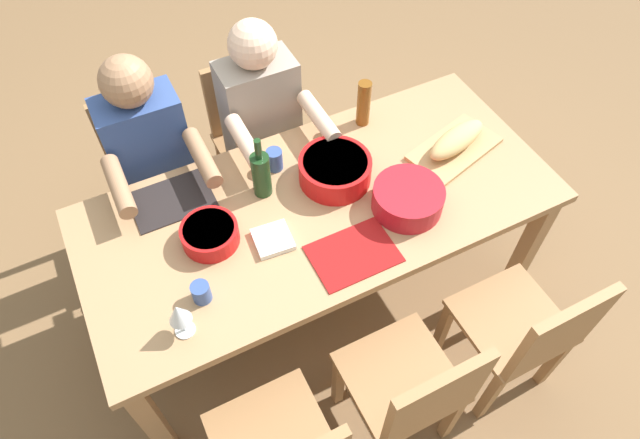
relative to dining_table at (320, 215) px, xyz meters
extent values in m
plane|color=brown|center=(0.00, 0.00, -0.66)|extent=(8.00, 8.00, 0.00)
cube|color=#A87F56|center=(0.00, 0.00, 0.06)|extent=(1.92, 0.88, 0.04)
cube|color=#A87F56|center=(-0.90, -0.38, -0.31)|extent=(0.07, 0.07, 0.70)
cube|color=#A87F56|center=(0.90, -0.38, -0.31)|extent=(0.07, 0.07, 0.70)
cube|color=#A87F56|center=(-0.90, 0.38, -0.31)|extent=(0.07, 0.07, 0.70)
cube|color=#A87F56|center=(0.90, 0.38, -0.31)|extent=(0.07, 0.07, 0.70)
cube|color=#9E7044|center=(0.00, -0.68, -0.22)|extent=(0.40, 0.40, 0.03)
cube|color=#9E7044|center=(0.00, -0.86, -0.01)|extent=(0.38, 0.04, 0.40)
cube|color=#9E7044|center=(-0.17, -0.51, -0.44)|extent=(0.04, 0.04, 0.42)
cube|color=#9E7044|center=(0.17, -0.51, -0.44)|extent=(0.04, 0.04, 0.42)
cube|color=#9E7044|center=(0.17, -0.85, -0.44)|extent=(0.04, 0.04, 0.42)
cube|color=#9E7044|center=(-0.53, 0.68, -0.22)|extent=(0.40, 0.40, 0.03)
cube|color=#9E7044|center=(-0.53, 0.86, -0.01)|extent=(0.38, 0.04, 0.40)
cube|color=#9E7044|center=(-0.36, 0.51, -0.44)|extent=(0.04, 0.04, 0.42)
cube|color=#9E7044|center=(-0.70, 0.51, -0.44)|extent=(0.04, 0.04, 0.42)
cube|color=#9E7044|center=(-0.36, 0.85, -0.44)|extent=(0.04, 0.04, 0.42)
cube|color=#9E7044|center=(-0.70, 0.85, -0.44)|extent=(0.04, 0.04, 0.42)
cylinder|color=#2D2D38|center=(-0.45, 0.46, -0.43)|extent=(0.11, 0.11, 0.45)
cylinder|color=#2D2D38|center=(-0.61, 0.46, -0.43)|extent=(0.11, 0.11, 0.45)
cube|color=#334C8C|center=(-0.53, 0.62, 0.07)|extent=(0.34, 0.20, 0.55)
cylinder|color=#9E7251|center=(-0.36, 0.35, 0.19)|extent=(0.07, 0.30, 0.07)
cylinder|color=#9E7251|center=(-0.70, 0.35, 0.19)|extent=(0.07, 0.30, 0.07)
sphere|color=#9E7251|center=(-0.53, 0.62, 0.44)|extent=(0.21, 0.21, 0.21)
cube|color=#9E7044|center=(-0.70, -0.51, -0.44)|extent=(0.04, 0.04, 0.42)
cube|color=#9E7044|center=(-0.36, -0.51, -0.44)|extent=(0.04, 0.04, 0.42)
cube|color=#9E7044|center=(0.00, 0.68, -0.22)|extent=(0.40, 0.40, 0.03)
cube|color=#9E7044|center=(0.00, 0.86, -0.01)|extent=(0.38, 0.04, 0.40)
cube|color=#9E7044|center=(0.17, 0.51, -0.44)|extent=(0.04, 0.04, 0.42)
cube|color=#9E7044|center=(-0.17, 0.51, -0.44)|extent=(0.04, 0.04, 0.42)
cube|color=#9E7044|center=(0.17, 0.85, -0.44)|extent=(0.04, 0.04, 0.42)
cube|color=#9E7044|center=(-0.17, 0.85, -0.44)|extent=(0.04, 0.04, 0.42)
cylinder|color=#2D2D38|center=(0.08, 0.46, -0.43)|extent=(0.11, 0.11, 0.45)
cylinder|color=#2D2D38|center=(-0.08, 0.46, -0.43)|extent=(0.11, 0.11, 0.45)
cube|color=gray|center=(0.00, 0.62, 0.07)|extent=(0.34, 0.20, 0.55)
cylinder|color=beige|center=(0.17, 0.35, 0.19)|extent=(0.07, 0.30, 0.07)
cylinder|color=beige|center=(-0.17, 0.35, 0.19)|extent=(0.07, 0.30, 0.07)
sphere|color=beige|center=(0.00, 0.62, 0.44)|extent=(0.21, 0.21, 0.21)
cube|color=#9E7044|center=(0.53, -0.68, -0.22)|extent=(0.40, 0.40, 0.03)
cube|color=#9E7044|center=(0.53, -0.86, -0.01)|extent=(0.38, 0.04, 0.40)
cube|color=#9E7044|center=(0.36, -0.51, -0.44)|extent=(0.04, 0.04, 0.42)
cube|color=#9E7044|center=(0.70, -0.51, -0.44)|extent=(0.04, 0.04, 0.42)
cube|color=#9E7044|center=(0.36, -0.85, -0.44)|extent=(0.04, 0.04, 0.42)
cube|color=#9E7044|center=(0.70, -0.85, -0.44)|extent=(0.04, 0.04, 0.42)
cylinder|color=red|center=(-0.45, 0.02, 0.12)|extent=(0.22, 0.22, 0.08)
cylinder|color=#2D7028|center=(-0.45, 0.02, 0.15)|extent=(0.19, 0.19, 0.03)
cylinder|color=red|center=(0.11, 0.09, 0.14)|extent=(0.30, 0.30, 0.11)
cylinder|color=beige|center=(0.11, 0.09, 0.17)|extent=(0.26, 0.26, 0.04)
cylinder|color=#B21923|center=(0.30, -0.17, 0.13)|extent=(0.28, 0.28, 0.10)
cylinder|color=#669E33|center=(0.30, -0.17, 0.17)|extent=(0.25, 0.25, 0.04)
cube|color=tan|center=(0.65, 0.00, 0.09)|extent=(0.44, 0.32, 0.02)
ellipsoid|color=tan|center=(0.65, 0.00, 0.15)|extent=(0.34, 0.19, 0.09)
cylinder|color=#193819|center=(-0.18, 0.16, 0.18)|extent=(0.08, 0.08, 0.20)
cylinder|color=#193819|center=(-0.18, 0.16, 0.33)|extent=(0.03, 0.03, 0.09)
cylinder|color=brown|center=(0.38, 0.33, 0.19)|extent=(0.06, 0.06, 0.22)
cylinder|color=silver|center=(-0.66, -0.29, 0.09)|extent=(0.07, 0.07, 0.01)
cylinder|color=silver|center=(-0.66, -0.29, 0.13)|extent=(0.01, 0.01, 0.07)
cone|color=silver|center=(-0.66, -0.29, 0.21)|extent=(0.08, 0.08, 0.08)
cube|color=maroon|center=(0.00, -0.28, 0.09)|extent=(0.32, 0.23, 0.01)
cube|color=black|center=(-0.53, 0.28, 0.09)|extent=(0.32, 0.23, 0.01)
cylinder|color=#334C8C|center=(-0.57, -0.20, 0.12)|extent=(0.07, 0.07, 0.08)
cylinder|color=#334C8C|center=(-0.08, 0.26, 0.13)|extent=(0.07, 0.07, 0.09)
cube|color=white|center=(-0.24, -0.09, 0.09)|extent=(0.15, 0.15, 0.02)
camera|label=1|loc=(-0.63, -1.26, 1.82)|focal=31.26mm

